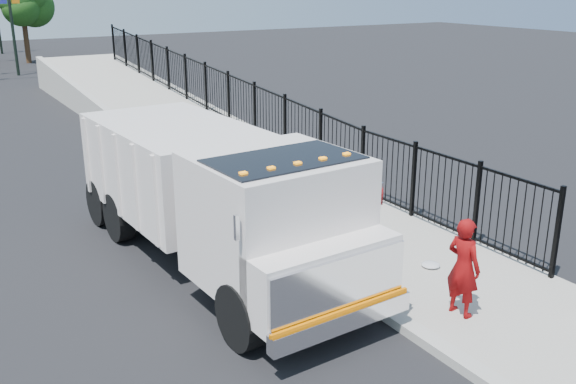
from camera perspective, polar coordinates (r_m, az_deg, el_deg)
ground at (r=12.42m, az=4.61°, el=-8.32°), size 120.00×120.00×0.00m
sidewalk at (r=12.28m, az=17.63°, el=-9.22°), size 3.55×12.00×0.12m
curb at (r=11.02m, az=10.79°, el=-11.82°), size 0.30×12.00×0.16m
ramp at (r=27.01m, az=-11.70°, el=6.05°), size 3.95×24.06×3.19m
iron_fence at (r=23.74m, az=-5.26°, el=6.91°), size 0.10×28.00×1.80m
truck at (r=12.66m, az=-6.37°, el=0.01°), size 3.15×8.46×2.85m
worker at (r=11.19m, az=15.32°, el=-6.46°), size 0.50×0.68×1.74m
debris at (r=13.16m, az=12.56°, el=-6.33°), size 0.37×0.37×0.09m
light_pole_1 at (r=43.04m, az=-23.96°, el=15.21°), size 3.78×0.22×8.00m
tree_1 at (r=49.59m, az=-22.57°, el=15.10°), size 2.64×2.64×5.32m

